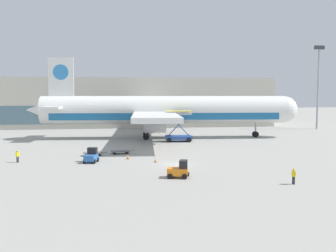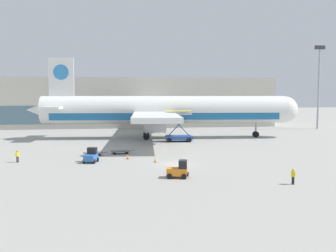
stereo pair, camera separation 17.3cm
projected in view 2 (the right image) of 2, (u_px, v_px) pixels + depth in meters
The scene contains 13 objects.
ground_plane at pixel (177, 164), 50.16m from camera, with size 400.00×400.00×0.00m, color #9E9B93.
terminal_building at pixel (119, 102), 111.15m from camera, with size 90.00×18.20×14.00m.
light_mast at pixel (319, 81), 100.46m from camera, with size 2.80×0.50×22.34m.
airplane_main at pixel (162, 111), 80.00m from camera, with size 58.08×48.48×17.00m.
scissor_lift_loader at pixel (179, 130), 74.23m from camera, with size 5.42×3.73×6.12m.
baggage_tug_foreground at pixel (91, 156), 51.58m from camera, with size 2.13×2.71×2.00m.
baggage_tug_mid at pixel (179, 170), 42.00m from camera, with size 2.70×2.11×2.00m.
baggage_dolly_lead at pixel (93, 153), 57.25m from camera, with size 3.77×1.84×0.48m.
baggage_dolly_second at pixel (120, 151), 58.94m from camera, with size 3.77×1.84×0.48m.
ground_crew_near at pixel (293, 175), 38.92m from camera, with size 0.32×0.54×1.69m.
ground_crew_far at pixel (17, 155), 51.53m from camera, with size 0.40×0.45×1.73m.
traffic_cone_near at pixel (128, 157), 54.27m from camera, with size 0.40×0.40×0.72m.
traffic_cone_far at pixel (155, 160), 51.73m from camera, with size 0.40×0.40×0.59m.
Camera 2 is at (-8.11, -48.89, 9.38)m, focal length 40.00 mm.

